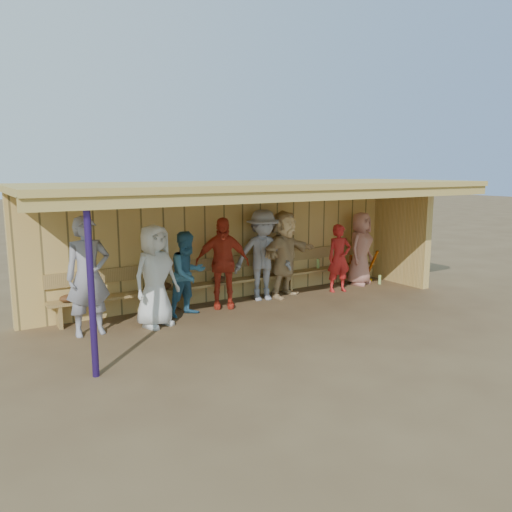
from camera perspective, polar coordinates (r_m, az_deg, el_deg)
The scene contains 12 objects.
ground at distance 9.77m, azimuth 1.09°, elevation -6.38°, with size 90.00×90.00×0.00m, color brown.
player_a at distance 8.67m, azimuth -18.64°, elevation -2.21°, with size 0.73×0.48×1.99m, color gray.
player_b at distance 8.86m, azimuth -11.44°, elevation -2.24°, with size 0.88×0.57×1.81m, color silver.
player_c at distance 9.44m, azimuth -7.80°, elevation -2.03°, with size 0.78×0.61×1.60m, color teal.
player_d at distance 9.91m, azimuth -3.88°, elevation -0.78°, with size 1.06×0.44×1.81m, color red.
player_e at distance 10.46m, azimuth 0.78°, elevation 0.08°, with size 1.24×0.71×1.91m, color gray.
player_f at distance 10.77m, azimuth 3.27°, elevation 0.24°, with size 1.74×0.55×1.87m, color #E0B97E.
player_g at distance 11.37m, azimuth 9.48°, elevation -0.25°, with size 0.56×0.37×1.53m, color red.
player_h at distance 12.17m, azimuth 11.84°, elevation 0.84°, with size 0.85×0.55×1.74m, color tan.
dugout_structure at distance 10.22m, azimuth 0.86°, elevation 4.03°, with size 8.80×3.20×2.50m.
bench at distance 10.57m, azimuth -2.19°, elevation -2.19°, with size 7.60×0.34×0.93m.
dugout_equipment at distance 10.09m, azimuth -5.94°, elevation -3.04°, with size 7.31×0.62×0.80m.
Camera 1 is at (-5.09, -7.88, 2.72)m, focal length 35.00 mm.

